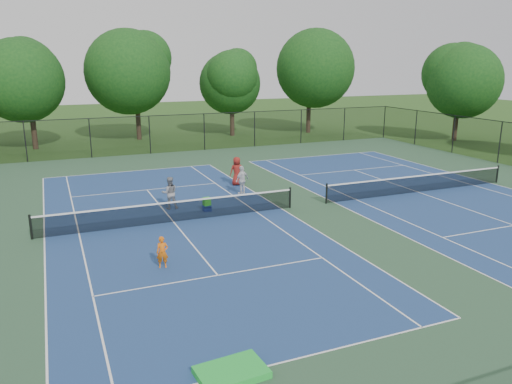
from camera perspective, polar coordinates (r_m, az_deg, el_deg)
name	(u,v)px	position (r m, az deg, el deg)	size (l,w,h in m)	color
ground	(308,206)	(25.61, 6.00, -1.57)	(140.00, 140.00, 0.00)	#234716
court_pad	(308,206)	(25.61, 6.00, -1.56)	(36.00, 36.00, 0.01)	#2C4F35
tennis_court_left	(173,220)	(23.17, -9.41, -3.19)	(12.00, 23.83, 1.07)	navy
tennis_court_right	(418,191)	(29.50, 18.03, 0.15)	(12.00, 23.83, 1.07)	navy
perimeter_fence	(309,175)	(25.21, 6.09, 1.93)	(36.08, 36.08, 3.02)	black
tree_back_a	(28,75)	(45.55, -24.65, 12.01)	(6.80, 6.80, 9.15)	#2D2116
tree_back_b	(135,68)	(48.18, -13.65, 13.65)	(7.60, 7.60, 10.03)	#2D2116
tree_back_c	(232,79)	(49.53, -2.80, 12.76)	(6.00, 6.00, 8.40)	#2D2116
tree_back_d	(310,65)	(51.89, 6.17, 14.26)	(7.80, 7.80, 10.37)	#2D2116
tree_side_e	(460,77)	(49.82, 22.31, 12.10)	(6.60, 6.60, 8.87)	#2D2116
child_player	(162,252)	(18.12, -10.65, -6.78)	(0.42, 0.28, 1.16)	orange
instructor	(170,193)	(25.11, -9.84, -0.10)	(0.79, 0.62, 1.63)	gray
bystander_a	(242,180)	(27.50, -1.60, 1.38)	(0.94, 0.39, 1.61)	silver
bystander_c	(237,171)	(29.54, -2.20, 2.40)	(0.83, 0.54, 1.70)	maroon
ball_crate	(207,208)	(24.63, -5.63, -1.86)	(0.38, 0.32, 0.29)	navy
ball_hopper	(207,201)	(24.54, -5.65, -1.09)	(0.34, 0.28, 0.39)	green
green_tarp	(231,372)	(12.40, -2.82, -19.88)	(1.60, 1.07, 0.18)	#16A021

